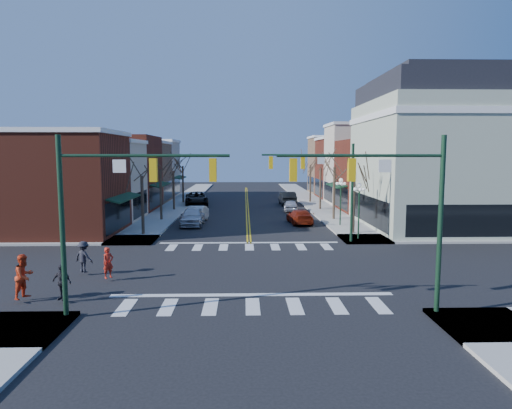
{
  "coord_description": "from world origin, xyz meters",
  "views": [
    {
      "loc": [
        -0.34,
        -25.02,
        6.47
      ],
      "look_at": [
        0.51,
        7.93,
        2.8
      ],
      "focal_mm": 32.0,
      "sensor_mm": 36.0,
      "label": 1
    }
  ],
  "objects": [
    {
      "name": "traffic_mast_far_right",
      "position": [
        5.55,
        7.4,
        4.71
      ],
      "size": [
        6.6,
        0.28,
        7.2
      ],
      "color": "#14331E",
      "rests_on": "ground"
    },
    {
      "name": "car_right_mid",
      "position": [
        4.9,
        25.83,
        0.66
      ],
      "size": [
        1.89,
        4.01,
        1.33
      ],
      "primitive_type": "imported",
      "rotation": [
        0.0,
        0.0,
        3.06
      ],
      "color": "silver",
      "rests_on": "ground"
    },
    {
      "name": "bldg_left_brick_a",
      "position": [
        -15.5,
        11.75,
        4.0
      ],
      "size": [
        10.0,
        8.5,
        8.0
      ],
      "primitive_type": "cube",
      "color": "maroon",
      "rests_on": "ground"
    },
    {
      "name": "traffic_mast_near_right",
      "position": [
        5.55,
        -7.4,
        4.71
      ],
      "size": [
        6.6,
        0.28,
        7.2
      ],
      "color": "#14331E",
      "rests_on": "ground"
    },
    {
      "name": "pedestrian_red_b",
      "position": [
        -10.0,
        -5.28,
        1.13
      ],
      "size": [
        1.01,
        1.14,
        1.97
      ],
      "primitive_type": "imported",
      "rotation": [
        0.0,
        0.0,
        1.24
      ],
      "color": "red",
      "rests_on": "sidewalk_left"
    },
    {
      "name": "tree_right_b",
      "position": [
        8.4,
        19.0,
        2.59
      ],
      "size": [
        0.24,
        0.24,
        5.18
      ],
      "primitive_type": "cylinder",
      "color": "#382B21",
      "rests_on": "ground"
    },
    {
      "name": "bldg_left_stucco_b",
      "position": [
        -15.5,
        43.5,
        4.1
      ],
      "size": [
        10.0,
        8.0,
        8.2
      ],
      "primitive_type": "cube",
      "color": "beige",
      "rests_on": "ground"
    },
    {
      "name": "car_left_near",
      "position": [
        -5.04,
        16.02,
        0.84
      ],
      "size": [
        2.03,
        4.97,
        1.69
      ],
      "primitive_type": "imported",
      "rotation": [
        0.0,
        0.0,
        0.01
      ],
      "color": "silver",
      "rests_on": "ground"
    },
    {
      "name": "tree_right_d",
      "position": [
        8.4,
        35.0,
        2.48
      ],
      "size": [
        0.24,
        0.24,
        4.97
      ],
      "primitive_type": "cylinder",
      "color": "#382B21",
      "rests_on": "ground"
    },
    {
      "name": "ground",
      "position": [
        0.0,
        0.0,
        0.0
      ],
      "size": [
        160.0,
        160.0,
        0.0
      ],
      "primitive_type": "plane",
      "color": "black",
      "rests_on": "ground"
    },
    {
      "name": "sidewalk_right",
      "position": [
        8.75,
        20.0,
        0.07
      ],
      "size": [
        3.5,
        70.0,
        0.15
      ],
      "primitive_type": "cube",
      "color": "#9E9B93",
      "rests_on": "ground"
    },
    {
      "name": "tree_left_b",
      "position": [
        -8.4,
        19.0,
        2.52
      ],
      "size": [
        0.24,
        0.24,
        5.04
      ],
      "primitive_type": "cylinder",
      "color": "#382B21",
      "rests_on": "ground"
    },
    {
      "name": "tree_right_a",
      "position": [
        8.4,
        11.0,
        2.31
      ],
      "size": [
        0.24,
        0.24,
        4.62
      ],
      "primitive_type": "cylinder",
      "color": "#382B21",
      "rests_on": "ground"
    },
    {
      "name": "bldg_left_stucco_a",
      "position": [
        -15.5,
        19.5,
        3.75
      ],
      "size": [
        10.0,
        7.0,
        7.5
      ],
      "primitive_type": "cube",
      "color": "beige",
      "rests_on": "ground"
    },
    {
      "name": "tree_left_d",
      "position": [
        -8.4,
        35.0,
        2.45
      ],
      "size": [
        0.24,
        0.24,
        4.9
      ],
      "primitive_type": "cylinder",
      "color": "#382B21",
      "rests_on": "ground"
    },
    {
      "name": "tree_left_a",
      "position": [
        -8.4,
        11.0,
        2.38
      ],
      "size": [
        0.24,
        0.24,
        4.76
      ],
      "primitive_type": "cylinder",
      "color": "#382B21",
      "rests_on": "ground"
    },
    {
      "name": "car_left_far",
      "position": [
        -6.4,
        32.59,
        0.85
      ],
      "size": [
        3.48,
        6.37,
        1.69
      ],
      "primitive_type": "imported",
      "rotation": [
        0.0,
        0.0,
        0.11
      ],
      "color": "black",
      "rests_on": "ground"
    },
    {
      "name": "pedestrian_red_a",
      "position": [
        -7.3,
        -2.07,
        0.94
      ],
      "size": [
        0.66,
        0.69,
        1.59
      ],
      "primitive_type": "imported",
      "rotation": [
        0.0,
        0.0,
        0.87
      ],
      "color": "red",
      "rests_on": "sidewalk_left"
    },
    {
      "name": "victorian_corner",
      "position": [
        16.5,
        14.5,
        6.66
      ],
      "size": [
        12.25,
        14.25,
        13.3
      ],
      "color": "#A7B29A",
      "rests_on": "ground"
    },
    {
      "name": "car_left_mid",
      "position": [
        -4.96,
        17.86,
        0.75
      ],
      "size": [
        2.21,
        4.75,
        1.51
      ],
      "primitive_type": "imported",
      "rotation": [
        0.0,
        0.0,
        -0.14
      ],
      "color": "silver",
      "rests_on": "ground"
    },
    {
      "name": "traffic_mast_near_left",
      "position": [
        -5.55,
        -7.4,
        4.71
      ],
      "size": [
        6.6,
        0.28,
        7.2
      ],
      "color": "#14331E",
      "rests_on": "ground"
    },
    {
      "name": "bldg_right_brick_b",
      "position": [
        15.5,
        41.0,
        4.25
      ],
      "size": [
        10.0,
        8.0,
        8.5
      ],
      "primitive_type": "cube",
      "color": "maroon",
      "rests_on": "ground"
    },
    {
      "name": "bldg_right_stucco",
      "position": [
        15.5,
        33.5,
        5.0
      ],
      "size": [
        10.0,
        7.0,
        10.0
      ],
      "primitive_type": "cube",
      "color": "beige",
      "rests_on": "ground"
    },
    {
      "name": "lamppost_corner",
      "position": [
        8.2,
        8.5,
        2.96
      ],
      "size": [
        0.36,
        0.36,
        4.33
      ],
      "color": "#14331E",
      "rests_on": "ground"
    },
    {
      "name": "lamppost_midblock",
      "position": [
        8.2,
        15.0,
        2.96
      ],
      "size": [
        0.36,
        0.36,
        4.33
      ],
      "color": "#14331E",
      "rests_on": "ground"
    },
    {
      "name": "pedestrian_dark_a",
      "position": [
        -8.29,
        -5.51,
        0.94
      ],
      "size": [
        1.0,
        0.67,
        1.58
      ],
      "primitive_type": "imported",
      "rotation": [
        0.0,
        0.0,
        -0.34
      ],
      "color": "black",
      "rests_on": "sidewalk_left"
    },
    {
      "name": "bldg_left_tan",
      "position": [
        -15.5,
        35.75,
        3.9
      ],
      "size": [
        10.0,
        7.5,
        7.8
      ],
      "primitive_type": "cube",
      "color": "#957152",
      "rests_on": "ground"
    },
    {
      "name": "bldg_right_brick_a",
      "position": [
        15.5,
        25.75,
        4.0
      ],
      "size": [
        10.0,
        8.5,
        8.0
      ],
      "primitive_type": "cube",
      "color": "maroon",
      "rests_on": "ground"
    },
    {
      "name": "car_right_near",
      "position": [
        4.8,
        16.77,
        0.67
      ],
      "size": [
        2.29,
        4.78,
        1.34
      ],
      "primitive_type": "imported",
      "rotation": [
        0.0,
        0.0,
        3.23
      ],
      "color": "maroon",
      "rests_on": "ground"
    },
    {
      "name": "bldg_right_tan",
      "position": [
        15.5,
        49.0,
        4.5
      ],
      "size": [
        10.0,
        8.0,
        9.0
      ],
      "primitive_type": "cube",
      "color": "#957152",
      "rests_on": "ground"
    },
    {
      "name": "tree_left_c",
      "position": [
        -8.4,
        27.0,
        2.27
      ],
      "size": [
        0.24,
        0.24,
        4.55
      ],
      "primitive_type": "cylinder",
      "color": "#382B21",
      "rests_on": "ground"
    },
    {
      "name": "car_right_far",
      "position": [
        5.13,
        32.53,
        0.85
      ],
      "size": [
        1.98,
        5.24,
        1.71
      ],
      "primitive_type": "imported",
      "rotation": [
        0.0,
        0.0,
        3.18
      ],
      "color": "black",
      "rests_on": "ground"
    },
    {
      "name": "pedestrian_dark_b",
      "position": [
        -8.94,
        -0.9,
        0.99
      ],
      "size": [
        1.25,
        1.02,
        1.69
      ],
      "primitive_type": "imported",
      "rotation": [
        0.0,
        0.0,
        2.72
      ],
      "color": "black",
      "rests_on": "sidewalk_left"
    },
    {
      "name": "tree_right_c",
      "position": [
        8.4,
        27.0,
        2.42
      ],
      "size": [
        0.24,
        0.24,
        4.83
      ],
      "primitive_type": "cylinder",
      "color": "#382B21",
      "rests_on": "ground"
    },
    {
      "name": "bldg_left_brick_b",
      "position": [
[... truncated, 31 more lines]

